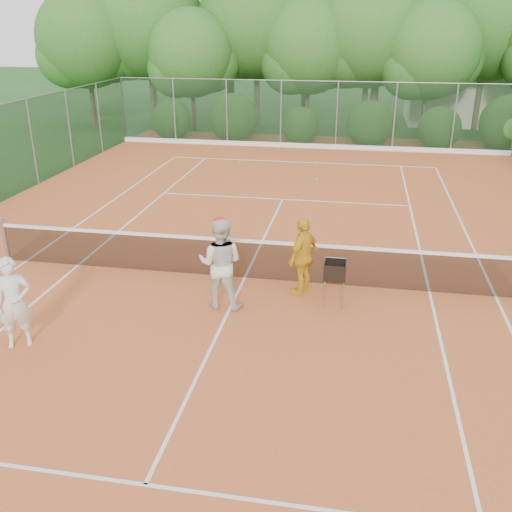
{
  "coord_description": "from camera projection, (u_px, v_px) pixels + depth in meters",
  "views": [
    {
      "loc": [
        2.39,
        -11.65,
        5.47
      ],
      "look_at": [
        0.49,
        -1.2,
        1.1
      ],
      "focal_mm": 40.0,
      "sensor_mm": 36.0,
      "label": 1
    }
  ],
  "objects": [
    {
      "name": "ground",
      "position": [
        244.0,
        279.0,
        13.07
      ],
      "size": [
        120.0,
        120.0,
        0.0
      ],
      "primitive_type": "plane",
      "color": "#1E4719",
      "rests_on": "ground"
    },
    {
      "name": "clay_court",
      "position": [
        244.0,
        279.0,
        13.07
      ],
      "size": [
        18.0,
        36.0,
        0.02
      ],
      "primitive_type": "cube",
      "color": "#C7602E",
      "rests_on": "ground"
    },
    {
      "name": "club_building",
      "position": [
        479.0,
        96.0,
        32.85
      ],
      "size": [
        8.0,
        5.0,
        3.0
      ],
      "primitive_type": "cube",
      "color": "beige",
      "rests_on": "ground"
    },
    {
      "name": "tennis_net",
      "position": [
        244.0,
        258.0,
        12.87
      ],
      "size": [
        11.97,
        0.1,
        1.1
      ],
      "color": "gray",
      "rests_on": "clay_court"
    },
    {
      "name": "player_white",
      "position": [
        14.0,
        303.0,
        10.08
      ],
      "size": [
        0.74,
        0.65,
        1.7
      ],
      "primitive_type": "imported",
      "rotation": [
        0.0,
        0.0,
        0.51
      ],
      "color": "silver",
      "rests_on": "clay_court"
    },
    {
      "name": "player_center_grp",
      "position": [
        221.0,
        263.0,
        11.45
      ],
      "size": [
        0.94,
        0.73,
        1.94
      ],
      "color": "silver",
      "rests_on": "clay_court"
    },
    {
      "name": "player_yellow",
      "position": [
        303.0,
        256.0,
        12.05
      ],
      "size": [
        0.82,
        1.09,
        1.71
      ],
      "primitive_type": "imported",
      "rotation": [
        0.0,
        0.0,
        -2.03
      ],
      "color": "gold",
      "rests_on": "clay_court"
    },
    {
      "name": "ball_hopper",
      "position": [
        335.0,
        271.0,
        11.55
      ],
      "size": [
        0.42,
        0.42,
        0.97
      ],
      "rotation": [
        0.0,
        0.0,
        -0.27
      ],
      "color": "gray",
      "rests_on": "clay_court"
    },
    {
      "name": "stray_ball_a",
      "position": [
        316.0,
        162.0,
        23.72
      ],
      "size": [
        0.07,
        0.07,
        0.07
      ],
      "primitive_type": "sphere",
      "color": "#CBDD33",
      "rests_on": "clay_court"
    },
    {
      "name": "stray_ball_b",
      "position": [
        239.0,
        162.0,
        23.85
      ],
      "size": [
        0.07,
        0.07,
        0.07
      ],
      "primitive_type": "sphere",
      "color": "#BCD130",
      "rests_on": "clay_court"
    },
    {
      "name": "stray_ball_c",
      "position": [
        317.0,
        179.0,
        21.17
      ],
      "size": [
        0.07,
        0.07,
        0.07
      ],
      "primitive_type": "sphere",
      "color": "#D0F138",
      "rests_on": "clay_court"
    },
    {
      "name": "court_markings",
      "position": [
        244.0,
        278.0,
        13.06
      ],
      "size": [
        11.03,
        23.83,
        0.01
      ],
      "color": "white",
      "rests_on": "clay_court"
    },
    {
      "name": "fence_back",
      "position": [
        309.0,
        115.0,
        26.14
      ],
      "size": [
        18.07,
        0.07,
        3.0
      ],
      "color": "#19381E",
      "rests_on": "clay_court"
    },
    {
      "name": "tropical_treeline",
      "position": [
        348.0,
        29.0,
        29.29
      ],
      "size": [
        32.1,
        8.49,
        15.03
      ],
      "color": "brown",
      "rests_on": "ground"
    }
  ]
}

